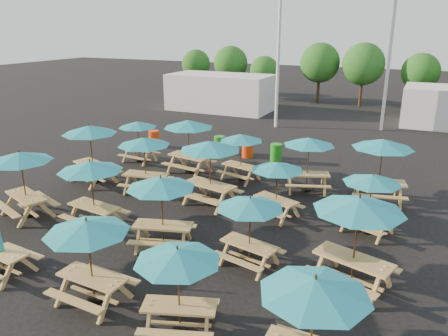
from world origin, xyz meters
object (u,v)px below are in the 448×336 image
at_px(picnic_unit_6, 144,145).
at_px(picnic_unit_4, 0,245).
at_px(picnic_unit_1, 20,160).
at_px(picnic_unit_19, 383,147).
at_px(picnic_unit_15, 309,145).
at_px(picnic_unit_11, 241,140).
at_px(waste_bin_2, 247,148).
at_px(picnic_unit_10, 210,149).
at_px(picnic_unit_16, 315,293).
at_px(picnic_unit_5, 90,170).
at_px(picnic_unit_2, 90,133).
at_px(picnic_unit_13, 250,207).
at_px(picnic_unit_12, 178,260).
at_px(picnic_unit_7, 188,127).
at_px(picnic_unit_9, 161,187).
at_px(waste_bin_3, 276,153).
at_px(picnic_unit_18, 372,182).
at_px(waste_bin_1, 220,145).
at_px(picnic_unit_14, 277,169).
at_px(picnic_unit_3, 138,127).
at_px(waste_bin_0, 154,139).
at_px(picnic_unit_8, 87,232).
at_px(picnic_unit_17, 359,210).

bearing_deg(picnic_unit_6, picnic_unit_4, -99.67).
relative_size(picnic_unit_1, picnic_unit_19, 1.02).
bearing_deg(picnic_unit_15, picnic_unit_19, -19.70).
xyz_separation_m(picnic_unit_11, waste_bin_2, (-1.05, 3.40, -1.35)).
height_order(picnic_unit_10, picnic_unit_16, picnic_unit_10).
relative_size(picnic_unit_1, picnic_unit_5, 1.18).
relative_size(picnic_unit_2, picnic_unit_13, 1.30).
height_order(picnic_unit_1, picnic_unit_12, picnic_unit_1).
bearing_deg(picnic_unit_11, picnic_unit_2, -138.79).
xyz_separation_m(picnic_unit_1, picnic_unit_7, (2.85, 6.64, 0.08)).
xyz_separation_m(picnic_unit_13, picnic_unit_19, (2.72, 6.42, 0.39)).
bearing_deg(picnic_unit_5, picnic_unit_9, 2.14).
bearing_deg(picnic_unit_12, picnic_unit_2, 121.14).
relative_size(picnic_unit_6, waste_bin_3, 2.59).
bearing_deg(picnic_unit_16, picnic_unit_5, 156.74).
relative_size(picnic_unit_10, picnic_unit_18, 1.14).
bearing_deg(waste_bin_1, picnic_unit_19, -22.55).
bearing_deg(picnic_unit_13, picnic_unit_7, 143.26).
xyz_separation_m(picnic_unit_1, picnic_unit_18, (11.11, 3.72, -0.32)).
bearing_deg(waste_bin_1, picnic_unit_10, -67.36).
xyz_separation_m(picnic_unit_10, picnic_unit_18, (5.71, 0.03, -0.41)).
bearing_deg(picnic_unit_14, picnic_unit_3, 177.64).
bearing_deg(picnic_unit_2, picnic_unit_4, -49.43).
bearing_deg(picnic_unit_18, picnic_unit_10, -159.78).
height_order(picnic_unit_4, picnic_unit_15, picnic_unit_15).
bearing_deg(picnic_unit_3, picnic_unit_4, -70.14).
xyz_separation_m(waste_bin_0, waste_bin_3, (7.06, 0.15, 0.00)).
bearing_deg(picnic_unit_12, picnic_unit_8, 159.54).
relative_size(picnic_unit_3, picnic_unit_4, 0.99).
distance_m(picnic_unit_10, picnic_unit_19, 6.41).
bearing_deg(picnic_unit_2, picnic_unit_17, 2.09).
bearing_deg(waste_bin_0, picnic_unit_2, -81.84).
relative_size(picnic_unit_6, picnic_unit_7, 0.93).
distance_m(picnic_unit_2, picnic_unit_4, 7.44).
relative_size(picnic_unit_6, picnic_unit_15, 0.92).
distance_m(picnic_unit_3, picnic_unit_17, 13.24).
relative_size(picnic_unit_15, picnic_unit_16, 1.16).
xyz_separation_m(picnic_unit_11, picnic_unit_17, (5.79, -6.34, 0.36)).
bearing_deg(picnic_unit_17, waste_bin_3, 135.37).
bearing_deg(picnic_unit_10, waste_bin_0, 148.90).
height_order(picnic_unit_9, picnic_unit_18, picnic_unit_9).
xyz_separation_m(picnic_unit_6, picnic_unit_11, (2.93, 2.90, -0.18)).
bearing_deg(picnic_unit_9, picnic_unit_4, -152.12).
distance_m(picnic_unit_3, picnic_unit_9, 9.09).
relative_size(picnic_unit_2, picnic_unit_6, 1.21).
bearing_deg(waste_bin_3, picnic_unit_1, -121.07).
relative_size(picnic_unit_16, waste_bin_1, 2.45).
distance_m(picnic_unit_6, picnic_unit_13, 6.92).
relative_size(picnic_unit_1, picnic_unit_4, 1.33).
distance_m(picnic_unit_7, picnic_unit_16, 12.81).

